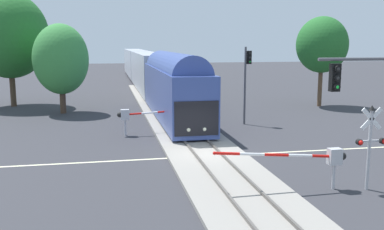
{
  "coord_description": "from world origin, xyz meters",
  "views": [
    {
      "loc": [
        -5.33,
        -22.84,
        6.29
      ],
      "look_at": [
        -0.38,
        2.14,
        2.0
      ],
      "focal_mm": 40.52,
      "sensor_mm": 36.0,
      "label": 1
    }
  ],
  "objects_px": {
    "crossing_gate_near": "(320,157)",
    "traffic_signal_far_side": "(247,73)",
    "commuter_train": "(148,70)",
    "oak_behind_train": "(61,59)",
    "maple_right_background": "(322,45)",
    "crossing_gate_far": "(136,115)",
    "crossing_signal_mast": "(370,139)",
    "pine_left_background": "(9,36)"
  },
  "relations": [
    {
      "from": "commuter_train",
      "to": "pine_left_background",
      "type": "height_order",
      "value": "pine_left_background"
    },
    {
      "from": "crossing_gate_far",
      "to": "oak_behind_train",
      "type": "xyz_separation_m",
      "value": [
        -5.75,
        10.63,
        3.38
      ]
    },
    {
      "from": "crossing_gate_far",
      "to": "maple_right_background",
      "type": "height_order",
      "value": "maple_right_background"
    },
    {
      "from": "oak_behind_train",
      "to": "pine_left_background",
      "type": "distance_m",
      "value": 7.77
    },
    {
      "from": "commuter_train",
      "to": "oak_behind_train",
      "type": "relative_size",
      "value": 8.45
    },
    {
      "from": "commuter_train",
      "to": "oak_behind_train",
      "type": "xyz_separation_m",
      "value": [
        -9.22,
        -16.93,
        2.07
      ]
    },
    {
      "from": "maple_right_background",
      "to": "crossing_gate_far",
      "type": "bearing_deg",
      "value": -151.62
    },
    {
      "from": "commuter_train",
      "to": "traffic_signal_far_side",
      "type": "bearing_deg",
      "value": -78.36
    },
    {
      "from": "crossing_gate_near",
      "to": "crossing_signal_mast",
      "type": "relative_size",
      "value": 1.61
    },
    {
      "from": "crossing_gate_near",
      "to": "maple_right_background",
      "type": "xyz_separation_m",
      "value": [
        11.88,
        22.91,
        4.59
      ]
    },
    {
      "from": "crossing_signal_mast",
      "to": "oak_behind_train",
      "type": "height_order",
      "value": "oak_behind_train"
    },
    {
      "from": "commuter_train",
      "to": "crossing_gate_far",
      "type": "bearing_deg",
      "value": -97.16
    },
    {
      "from": "crossing_gate_far",
      "to": "traffic_signal_far_side",
      "type": "height_order",
      "value": "traffic_signal_far_side"
    },
    {
      "from": "commuter_train",
      "to": "pine_left_background",
      "type": "distance_m",
      "value": 18.98
    },
    {
      "from": "oak_behind_train",
      "to": "pine_left_background",
      "type": "xyz_separation_m",
      "value": [
        -5.22,
        5.35,
        2.12
      ]
    },
    {
      "from": "crossing_signal_mast",
      "to": "pine_left_background",
      "type": "xyz_separation_m",
      "value": [
        -20.0,
        29.1,
        4.66
      ]
    },
    {
      "from": "maple_right_background",
      "to": "oak_behind_train",
      "type": "xyz_separation_m",
      "value": [
        -24.6,
        0.45,
        -1.23
      ]
    },
    {
      "from": "commuter_train",
      "to": "crossing_signal_mast",
      "type": "xyz_separation_m",
      "value": [
        5.56,
        -40.68,
        -0.47
      ]
    },
    {
      "from": "traffic_signal_far_side",
      "to": "oak_behind_train",
      "type": "xyz_separation_m",
      "value": [
        -14.4,
        8.26,
        0.83
      ]
    },
    {
      "from": "traffic_signal_far_side",
      "to": "pine_left_background",
      "type": "height_order",
      "value": "pine_left_background"
    },
    {
      "from": "crossing_gate_near",
      "to": "traffic_signal_far_side",
      "type": "bearing_deg",
      "value": 83.64
    },
    {
      "from": "oak_behind_train",
      "to": "maple_right_background",
      "type": "bearing_deg",
      "value": -1.06
    },
    {
      "from": "traffic_signal_far_side",
      "to": "maple_right_background",
      "type": "xyz_separation_m",
      "value": [
        10.19,
        7.81,
        2.05
      ]
    },
    {
      "from": "crossing_signal_mast",
      "to": "crossing_gate_far",
      "type": "bearing_deg",
      "value": 124.51
    },
    {
      "from": "maple_right_background",
      "to": "commuter_train",
      "type": "bearing_deg",
      "value": 131.51
    },
    {
      "from": "traffic_signal_far_side",
      "to": "pine_left_background",
      "type": "distance_m",
      "value": 24.06
    },
    {
      "from": "crossing_gate_near",
      "to": "pine_left_background",
      "type": "xyz_separation_m",
      "value": [
        -17.94,
        28.72,
        5.48
      ]
    },
    {
      "from": "commuter_train",
      "to": "oak_behind_train",
      "type": "height_order",
      "value": "oak_behind_train"
    },
    {
      "from": "crossing_gate_near",
      "to": "oak_behind_train",
      "type": "height_order",
      "value": "oak_behind_train"
    },
    {
      "from": "crossing_gate_far",
      "to": "maple_right_background",
      "type": "distance_m",
      "value": 21.91
    },
    {
      "from": "commuter_train",
      "to": "crossing_gate_far",
      "type": "height_order",
      "value": "commuter_train"
    },
    {
      "from": "traffic_signal_far_side",
      "to": "maple_right_background",
      "type": "distance_m",
      "value": 13.0
    },
    {
      "from": "crossing_signal_mast",
      "to": "traffic_signal_far_side",
      "type": "bearing_deg",
      "value": 91.37
    },
    {
      "from": "maple_right_background",
      "to": "oak_behind_train",
      "type": "distance_m",
      "value": 24.63
    },
    {
      "from": "traffic_signal_far_side",
      "to": "commuter_train",
      "type": "bearing_deg",
      "value": 101.64
    },
    {
      "from": "crossing_signal_mast",
      "to": "maple_right_background",
      "type": "xyz_separation_m",
      "value": [
        9.82,
        23.3,
        3.77
      ]
    },
    {
      "from": "crossing_gate_near",
      "to": "traffic_signal_far_side",
      "type": "xyz_separation_m",
      "value": [
        1.68,
        15.11,
        2.53
      ]
    },
    {
      "from": "crossing_signal_mast",
      "to": "oak_behind_train",
      "type": "xyz_separation_m",
      "value": [
        -14.78,
        23.76,
        2.55
      ]
    },
    {
      "from": "crossing_gate_near",
      "to": "crossing_signal_mast",
      "type": "height_order",
      "value": "crossing_signal_mast"
    },
    {
      "from": "commuter_train",
      "to": "traffic_signal_far_side",
      "type": "relative_size",
      "value": 11.23
    },
    {
      "from": "crossing_signal_mast",
      "to": "crossing_gate_far",
      "type": "distance_m",
      "value": 15.95
    },
    {
      "from": "crossing_gate_far",
      "to": "crossing_signal_mast",
      "type": "bearing_deg",
      "value": -55.49
    }
  ]
}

